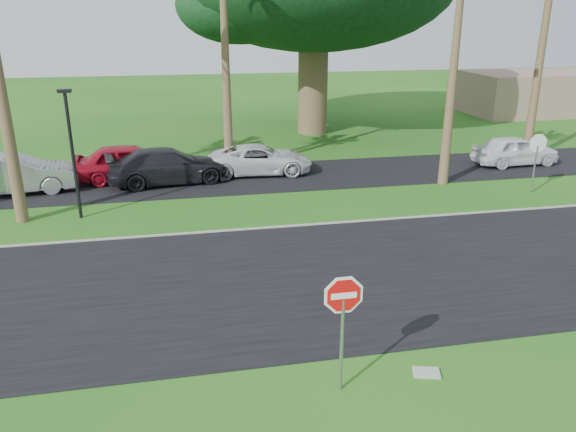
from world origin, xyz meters
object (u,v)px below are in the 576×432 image
(car_red, at_px, (130,163))
(car_pickup, at_px, (515,151))
(car_silver, at_px, (14,175))
(car_dark, at_px, (168,166))
(car_minivan, at_px, (260,160))
(stop_sign_far, at_px, (537,151))
(stop_sign_near, at_px, (343,311))

(car_red, relative_size, car_pickup, 1.14)
(car_silver, relative_size, car_dark, 0.93)
(car_minivan, bearing_deg, car_silver, 100.30)
(stop_sign_far, height_order, car_minivan, stop_sign_far)
(car_dark, distance_m, car_pickup, 16.70)
(stop_sign_far, distance_m, car_pickup, 4.82)
(stop_sign_near, xyz_separation_m, car_silver, (-9.54, 15.08, -0.97))
(car_pickup, bearing_deg, stop_sign_near, 136.07)
(stop_sign_near, height_order, stop_sign_far, same)
(stop_sign_far, xyz_separation_m, car_red, (-16.49, 5.18, -0.95))
(car_dark, bearing_deg, car_red, 57.03)
(stop_sign_far, relative_size, car_pickup, 0.62)
(stop_sign_near, xyz_separation_m, stop_sign_far, (11.50, 11.00, 0.00))
(car_dark, bearing_deg, car_pickup, -99.05)
(car_silver, bearing_deg, car_red, -85.71)
(stop_sign_near, bearing_deg, car_silver, 122.30)
(car_dark, height_order, car_minivan, car_dark)
(stop_sign_near, distance_m, car_silver, 17.87)
(stop_sign_far, relative_size, car_minivan, 0.55)
(car_red, distance_m, car_pickup, 18.40)
(stop_sign_near, xyz_separation_m, car_minivan, (0.87, 16.16, -1.11))
(stop_sign_near, relative_size, stop_sign_far, 1.00)
(car_silver, height_order, car_red, car_red)
(stop_sign_far, height_order, car_dark, stop_sign_far)
(car_red, distance_m, car_minivan, 5.86)
(stop_sign_near, relative_size, car_red, 0.54)
(car_dark, bearing_deg, car_minivan, -88.68)
(car_dark, bearing_deg, stop_sign_near, -176.52)
(stop_sign_far, distance_m, car_red, 17.31)
(stop_sign_near, relative_size, car_silver, 0.53)
(car_silver, distance_m, car_pickup, 22.93)
(stop_sign_far, distance_m, car_minivan, 11.86)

